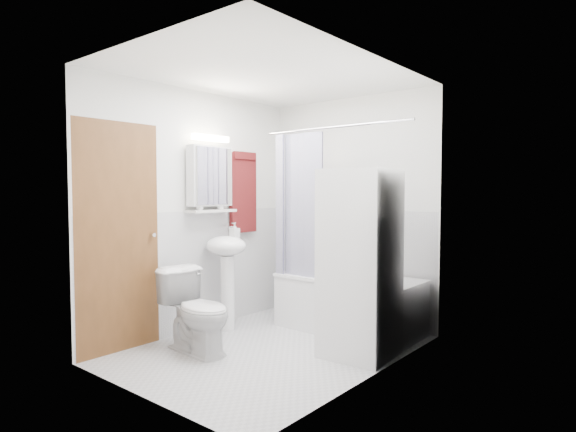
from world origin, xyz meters
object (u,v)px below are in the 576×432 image
Objects in this scene: bathtub at (349,301)px; sink at (227,260)px; washer_dryer at (360,263)px; toilet at (197,312)px.

sink is at bearing -142.83° from bathtub.
bathtub is 0.90× the size of washer_dryer.
sink is (-0.98, -0.74, 0.40)m from bathtub.
sink is 0.79m from toilet.
bathtub is 1.98× the size of toilet.
washer_dryer is (1.43, 0.19, 0.09)m from sink.
washer_dryer is (0.45, -0.55, 0.49)m from bathtub.
washer_dryer is 2.19× the size of toilet.
washer_dryer reaches higher than sink.
sink is at bearing -176.65° from washer_dryer.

